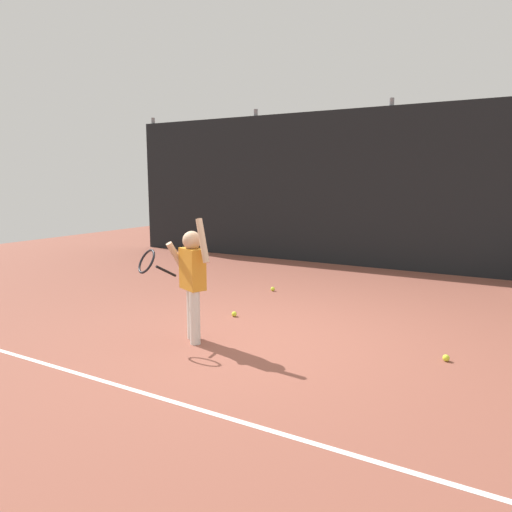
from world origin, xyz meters
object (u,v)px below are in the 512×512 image
object	(u,v)px
tennis_ball_0	(234,314)
tennis_ball_1	(446,358)
tennis_player	(191,276)
tennis_ball_2	(273,289)

from	to	relation	value
tennis_ball_0	tennis_ball_1	xyz separation A→B (m)	(2.60, -0.26, 0.00)
tennis_player	tennis_ball_1	bearing A→B (deg)	41.24
tennis_player	tennis_ball_1	size ratio (longest dim) A/B	20.46
tennis_player	tennis_ball_2	xyz separation A→B (m)	(-0.35, 2.52, -0.69)
tennis_ball_2	tennis_ball_1	bearing A→B (deg)	-31.66
tennis_player	tennis_ball_0	distance (m)	1.24
tennis_ball_1	tennis_ball_2	bearing A→B (deg)	148.34
tennis_ball_2	tennis_player	bearing A→B (deg)	-82.16
tennis_ball_0	tennis_ball_2	size ratio (longest dim) A/B	1.00
tennis_player	tennis_ball_1	xyz separation A→B (m)	(2.49, 0.77, -0.69)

